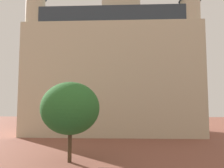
% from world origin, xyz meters
% --- Properties ---
extents(landmark_building, '(26.14, 10.63, 32.42)m').
position_xyz_m(landmark_building, '(-0.31, 31.29, 10.41)').
color(landmark_building, beige).
rests_on(landmark_building, ground_plane).
extents(tree_curb_far, '(4.80, 4.80, 6.49)m').
position_xyz_m(tree_curb_far, '(-3.31, 14.65, 4.33)').
color(tree_curb_far, '#4C3823').
rests_on(tree_curb_far, ground_plane).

